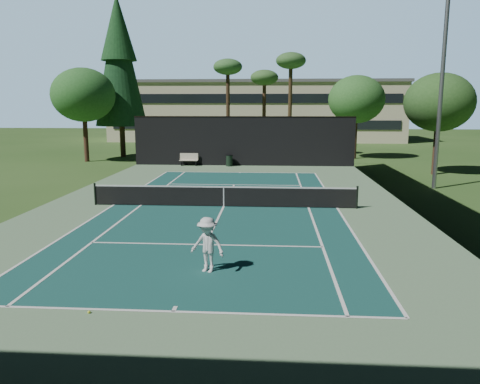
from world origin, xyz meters
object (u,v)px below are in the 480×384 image
object	(u,v)px
tennis_net	(224,196)
tennis_ball_b	(214,203)
tennis_ball_c	(236,191)
tennis_ball_a	(89,312)
park_bench	(189,159)
player	(207,245)
trash_bin	(229,160)
tennis_ball_d	(137,189)

from	to	relation	value
tennis_net	tennis_ball_b	bearing A→B (deg)	129.89
tennis_net	tennis_ball_c	xyz separation A→B (m)	(0.30, 4.10, -0.53)
tennis_ball_a	park_bench	distance (m)	27.91
tennis_ball_b	park_bench	xyz separation A→B (m)	(-3.89, 15.01, 0.51)
tennis_net	tennis_ball_a	size ratio (longest dim) A/B	168.93
park_bench	player	bearing A→B (deg)	-78.75
player	trash_bin	xyz separation A→B (m)	(-1.57, 24.59, -0.35)
player	trash_bin	bearing A→B (deg)	114.16
tennis_ball_c	tennis_ball_b	bearing A→B (deg)	-104.53
tennis_ball_c	tennis_ball_d	world-z (taller)	tennis_ball_d
tennis_ball_c	trash_bin	distance (m)	11.51
tennis_net	tennis_ball_a	distance (m)	12.26
tennis_ball_c	player	bearing A→B (deg)	-89.34
tennis_ball_a	park_bench	xyz separation A→B (m)	(-2.50, 27.79, 0.51)
trash_bin	tennis_ball_a	bearing A→B (deg)	-91.77
tennis_net	park_bench	bearing A→B (deg)	105.91
tennis_net	tennis_ball_a	bearing A→B (deg)	-99.30
player	tennis_ball_a	distance (m)	3.95
tennis_net	tennis_ball_b	distance (m)	1.05
tennis_ball_b	player	bearing A→B (deg)	-83.96
player	park_bench	size ratio (longest dim) A/B	1.11
player	tennis_ball_a	xyz separation A→B (m)	(-2.43, -3.02, -0.79)
tennis_ball_a	tennis_ball_d	distance (m)	16.91
player	tennis_ball_a	bearing A→B (deg)	-108.33
player	tennis_ball_a	world-z (taller)	player
tennis_net	tennis_ball_b	size ratio (longest dim) A/B	175.09
tennis_ball_b	trash_bin	size ratio (longest dim) A/B	0.08
tennis_net	tennis_ball_b	xyz separation A→B (m)	(-0.58, 0.70, -0.52)
tennis_ball_a	tennis_net	bearing A→B (deg)	80.70
tennis_net	tennis_ball_c	distance (m)	4.15
player	park_bench	xyz separation A→B (m)	(-4.93, 24.78, -0.28)
tennis_ball_a	tennis_ball_d	xyz separation A→B (m)	(-3.60, 16.52, -0.00)
tennis_ball_c	park_bench	size ratio (longest dim) A/B	0.04
tennis_ball_a	tennis_ball_c	world-z (taller)	tennis_ball_a
player	tennis_ball_a	size ratio (longest dim) A/B	21.72
park_bench	trash_bin	bearing A→B (deg)	-3.23
park_bench	tennis_ball_b	bearing A→B (deg)	-75.45
tennis_ball_d	tennis_ball_c	bearing A→B (deg)	-3.22
player	tennis_ball_c	xyz separation A→B (m)	(-0.15, 13.17, -0.80)
tennis_net	park_bench	distance (m)	16.33
tennis_ball_d	trash_bin	size ratio (longest dim) A/B	0.08
tennis_ball_a	tennis_ball_b	bearing A→B (deg)	83.77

